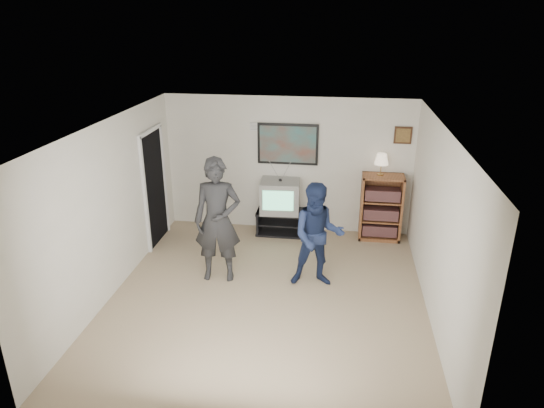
% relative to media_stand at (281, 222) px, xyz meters
% --- Properties ---
extents(room_shell, '(4.51, 5.00, 2.51)m').
position_rel_media_stand_xyz_m(room_shell, '(0.08, -1.88, 1.03)').
color(room_shell, '#857254').
rests_on(room_shell, ground).
extents(media_stand, '(0.89, 0.50, 0.44)m').
position_rel_media_stand_xyz_m(media_stand, '(0.00, 0.00, 0.00)').
color(media_stand, black).
rests_on(media_stand, room_shell).
extents(crt_television, '(0.73, 0.63, 0.59)m').
position_rel_media_stand_xyz_m(crt_television, '(-0.02, 0.00, 0.52)').
color(crt_television, gray).
rests_on(crt_television, media_stand).
extents(bookshelf, '(0.73, 0.42, 1.20)m').
position_rel_media_stand_xyz_m(bookshelf, '(1.80, 0.05, 0.38)').
color(bookshelf, brown).
rests_on(bookshelf, room_shell).
extents(table_lamp, '(0.24, 0.24, 0.39)m').
position_rel_media_stand_xyz_m(table_lamp, '(1.74, 0.07, 1.17)').
color(table_lamp, beige).
rests_on(table_lamp, bookshelf).
extents(person_tall, '(0.75, 0.53, 1.93)m').
position_rel_media_stand_xyz_m(person_tall, '(-0.74, -1.76, 0.74)').
color(person_tall, '#232425').
rests_on(person_tall, room_shell).
extents(person_short, '(0.85, 0.70, 1.61)m').
position_rel_media_stand_xyz_m(person_short, '(0.76, -1.74, 0.58)').
color(person_short, '#192446').
rests_on(person_short, room_shell).
extents(controller_left, '(0.07, 0.12, 0.03)m').
position_rel_media_stand_xyz_m(controller_left, '(-0.80, -1.50, 0.95)').
color(controller_left, white).
rests_on(controller_left, person_tall).
extents(controller_right, '(0.07, 0.12, 0.03)m').
position_rel_media_stand_xyz_m(controller_right, '(0.71, -1.52, 0.80)').
color(controller_right, white).
rests_on(controller_right, person_short).
extents(poster, '(1.10, 0.03, 0.75)m').
position_rel_media_stand_xyz_m(poster, '(0.08, 0.25, 1.43)').
color(poster, black).
rests_on(poster, room_shell).
extents(air_vent, '(0.28, 0.02, 0.14)m').
position_rel_media_stand_xyz_m(air_vent, '(-0.47, 0.25, 1.73)').
color(air_vent, white).
rests_on(air_vent, room_shell).
extents(small_picture, '(0.30, 0.03, 0.30)m').
position_rel_media_stand_xyz_m(small_picture, '(2.08, 0.25, 1.66)').
color(small_picture, black).
rests_on(small_picture, room_shell).
extents(doorway, '(0.03, 0.85, 2.00)m').
position_rel_media_stand_xyz_m(doorway, '(-2.15, -0.63, 0.78)').
color(doorway, black).
rests_on(doorway, room_shell).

